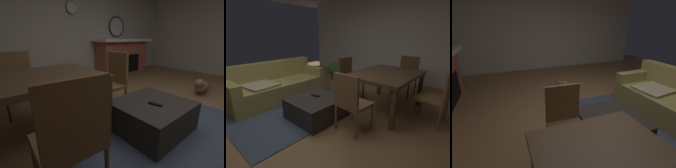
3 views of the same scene
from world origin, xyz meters
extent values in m
plane|color=olive|center=(0.00, 0.00, 0.00)|extent=(9.02, 9.02, 0.00)
cube|color=beige|center=(-3.76, 0.00, 1.33)|extent=(0.12, 6.78, 2.66)
cube|color=#3D475B|center=(0.40, 0.48, 0.01)|extent=(2.60, 2.00, 0.01)
cube|color=black|center=(-1.60, -2.57, 0.35)|extent=(0.96, 0.10, 0.56)
cube|color=#9E8E4C|center=(0.40, 1.13, 0.21)|extent=(2.17, 0.91, 0.42)
cube|color=#9E8E4C|center=(-0.59, 1.11, 0.52)|extent=(0.20, 0.87, 0.20)
cube|color=tan|center=(-0.04, 1.12, 0.45)|extent=(0.64, 0.79, 0.03)
cube|color=#2D2826|center=(0.40, -0.18, 0.19)|extent=(0.89, 0.81, 0.37)
cube|color=black|center=(0.44, -0.11, 0.38)|extent=(0.09, 0.17, 0.02)
cube|color=#513823|center=(0.89, -0.44, 0.34)|extent=(0.07, 0.07, 0.68)
cube|color=brown|center=(0.53, -0.91, 0.43)|extent=(0.46, 0.46, 0.04)
cube|color=brown|center=(0.33, -0.90, 0.69)|extent=(0.06, 0.44, 0.48)
cylinder|color=brown|center=(0.74, -0.72, 0.21)|extent=(0.04, 0.04, 0.41)
cylinder|color=brown|center=(0.72, -1.12, 0.21)|extent=(0.04, 0.04, 0.41)
cylinder|color=brown|center=(0.34, -0.70, 0.21)|extent=(0.04, 0.04, 0.41)
cylinder|color=brown|center=(0.32, -1.10, 0.21)|extent=(0.04, 0.04, 0.41)
ellipsoid|color=#8C6B4C|center=(-1.48, -0.28, 0.16)|extent=(0.51, 0.24, 0.22)
sphere|color=#8C6B4C|center=(-1.26, -0.26, 0.28)|extent=(0.16, 0.16, 0.16)
camera|label=1|loc=(1.91, 0.84, 1.13)|focal=24.68mm
camera|label=2|loc=(-1.37, -2.28, 1.48)|focal=26.46mm
camera|label=3|loc=(2.12, -1.56, 1.68)|focal=27.12mm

